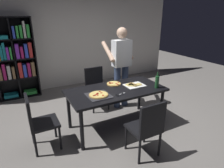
# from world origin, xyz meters

# --- Properties ---
(ground_plane) EXTENTS (12.00, 12.00, 0.00)m
(ground_plane) POSITION_xyz_m (0.00, 0.00, 0.00)
(ground_plane) COLOR gray
(back_wall) EXTENTS (6.40, 0.10, 2.80)m
(back_wall) POSITION_xyz_m (0.00, 2.60, 1.40)
(back_wall) COLOR silver
(back_wall) RESTS_ON ground_plane
(dining_table) EXTENTS (1.72, 0.86, 0.75)m
(dining_table) POSITION_xyz_m (0.00, 0.00, 0.67)
(dining_table) COLOR black
(dining_table) RESTS_ON ground_plane
(chair_near_camera) EXTENTS (0.42, 0.42, 0.90)m
(chair_near_camera) POSITION_xyz_m (-0.00, -0.91, 0.51)
(chair_near_camera) COLOR black
(chair_near_camera) RESTS_ON ground_plane
(chair_far_side) EXTENTS (0.42, 0.42, 0.90)m
(chair_far_side) POSITION_xyz_m (0.00, 0.91, 0.51)
(chair_far_side) COLOR black
(chair_far_side) RESTS_ON ground_plane
(chair_left_end) EXTENTS (0.42, 0.42, 0.90)m
(chair_left_end) POSITION_xyz_m (-1.35, 0.00, 0.51)
(chair_left_end) COLOR black
(chair_left_end) RESTS_ON ground_plane
(bookshelf) EXTENTS (1.40, 0.35, 1.95)m
(bookshelf) POSITION_xyz_m (-1.71, 2.37, 0.98)
(bookshelf) COLOR black
(bookshelf) RESTS_ON ground_plane
(person_serving_pizza) EXTENTS (0.55, 0.54, 1.75)m
(person_serving_pizza) POSITION_xyz_m (0.51, 0.69, 1.00)
(person_serving_pizza) COLOR #38476B
(person_serving_pizza) RESTS_ON ground_plane
(pepperoni_pizza_on_tray) EXTENTS (0.37, 0.37, 0.04)m
(pepperoni_pizza_on_tray) POSITION_xyz_m (-0.39, -0.12, 0.77)
(pepperoni_pizza_on_tray) COLOR #2D2D33
(pepperoni_pizza_on_tray) RESTS_ON dining_table
(pizza_slices_on_towel) EXTENTS (0.36, 0.28, 0.03)m
(pizza_slices_on_towel) POSITION_xyz_m (0.38, 0.00, 0.76)
(pizza_slices_on_towel) COLOR white
(pizza_slices_on_towel) RESTS_ON dining_table
(wine_bottle) EXTENTS (0.07, 0.07, 0.32)m
(wine_bottle) POSITION_xyz_m (0.68, -0.28, 0.87)
(wine_bottle) COLOR #194723
(wine_bottle) RESTS_ON dining_table
(kitchen_scissors) EXTENTS (0.20, 0.09, 0.01)m
(kitchen_scissors) POSITION_xyz_m (-0.08, -0.24, 0.76)
(kitchen_scissors) COLOR silver
(kitchen_scissors) RESTS_ON dining_table
(second_pizza_plain) EXTENTS (0.27, 0.27, 0.03)m
(second_pizza_plain) POSITION_xyz_m (0.09, 0.24, 0.76)
(second_pizza_plain) COLOR tan
(second_pizza_plain) RESTS_ON dining_table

